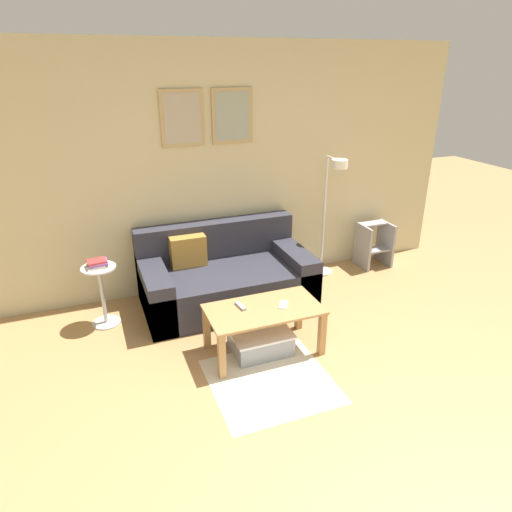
# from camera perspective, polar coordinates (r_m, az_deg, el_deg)

# --- Properties ---
(ground_plane) EXTENTS (16.00, 16.00, 0.00)m
(ground_plane) POSITION_cam_1_polar(r_m,az_deg,el_deg) (3.07, 15.25, -27.82)
(ground_plane) COLOR tan
(wall_back) EXTENTS (5.60, 0.09, 2.55)m
(wall_back) POSITION_cam_1_polar(r_m,az_deg,el_deg) (4.88, -4.93, 10.61)
(wall_back) COLOR #C6BC93
(wall_back) RESTS_ON ground_plane
(area_rug) EXTENTS (0.94, 0.93, 0.01)m
(area_rug) POSITION_cam_1_polar(r_m,az_deg,el_deg) (3.76, 1.80, -15.31)
(area_rug) COLOR beige
(area_rug) RESTS_ON ground_plane
(couch) EXTENTS (1.71, 0.93, 0.79)m
(couch) POSITION_cam_1_polar(r_m,az_deg,el_deg) (4.75, -3.91, -2.72)
(couch) COLOR #2D2D38
(couch) RESTS_ON ground_plane
(coffee_table) EXTENTS (0.97, 0.52, 0.42)m
(coffee_table) POSITION_cam_1_polar(r_m,az_deg,el_deg) (3.91, 0.98, -7.57)
(coffee_table) COLOR #AD7F4C
(coffee_table) RESTS_ON ground_plane
(storage_bin) EXTENTS (0.52, 0.41, 0.20)m
(storage_bin) POSITION_cam_1_polar(r_m,az_deg,el_deg) (4.04, 0.53, -10.53)
(storage_bin) COLOR gray
(storage_bin) RESTS_ON ground_plane
(floor_lamp) EXTENTS (0.27, 0.48, 1.40)m
(floor_lamp) POSITION_cam_1_polar(r_m,az_deg,el_deg) (5.14, 9.27, 6.03)
(floor_lamp) COLOR silver
(floor_lamp) RESTS_ON ground_plane
(side_table) EXTENTS (0.32, 0.32, 0.60)m
(side_table) POSITION_cam_1_polar(r_m,az_deg,el_deg) (4.53, -18.72, -4.10)
(side_table) COLOR silver
(side_table) RESTS_ON ground_plane
(book_stack) EXTENTS (0.22, 0.19, 0.06)m
(book_stack) POSITION_cam_1_polar(r_m,az_deg,el_deg) (4.43, -19.19, -0.87)
(book_stack) COLOR silver
(book_stack) RESTS_ON side_table
(remote_control) EXTENTS (0.06, 0.15, 0.02)m
(remote_control) POSITION_cam_1_polar(r_m,az_deg,el_deg) (3.88, -1.94, -6.27)
(remote_control) COLOR #99999E
(remote_control) RESTS_ON coffee_table
(cell_phone) EXTENTS (0.13, 0.15, 0.01)m
(cell_phone) POSITION_cam_1_polar(r_m,az_deg,el_deg) (3.92, 3.43, -6.07)
(cell_phone) COLOR silver
(cell_phone) RESTS_ON coffee_table
(step_stool) EXTENTS (0.36, 0.34, 0.53)m
(step_stool) POSITION_cam_1_polar(r_m,az_deg,el_deg) (5.76, 14.55, 1.51)
(step_stool) COLOR #99999E
(step_stool) RESTS_ON ground_plane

